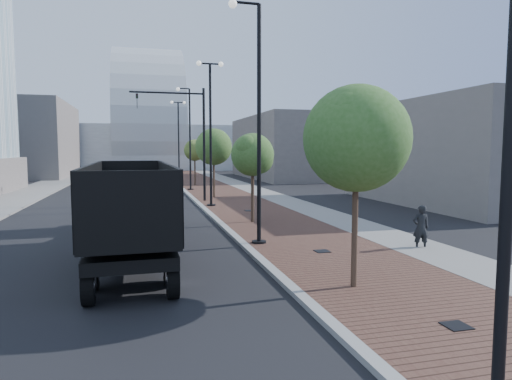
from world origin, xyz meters
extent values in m
plane|color=black|center=(0.00, 0.00, 0.00)|extent=(220.00, 220.00, 0.00)
cube|color=#4C2D23|center=(3.50, 40.00, 0.06)|extent=(7.00, 140.00, 0.12)
cube|color=slate|center=(6.20, 40.00, 0.07)|extent=(2.40, 140.00, 0.13)
cube|color=gray|center=(0.00, 40.00, 0.07)|extent=(0.30, 140.00, 0.14)
cube|color=slate|center=(-13.00, 40.00, 0.06)|extent=(4.00, 140.00, 0.12)
cube|color=black|center=(-4.23, 15.38, 1.61)|extent=(2.40, 2.50, 2.47)
cube|color=black|center=(-4.25, 16.88, 0.81)|extent=(2.28, 0.50, 1.23)
cube|color=black|center=(-4.21, 13.88, 1.00)|extent=(2.38, 0.79, 0.47)
cube|color=black|center=(-4.14, 8.38, 1.00)|extent=(2.39, 8.75, 0.33)
cube|color=black|center=(-4.14, 8.38, 1.37)|extent=(2.48, 8.75, 0.11)
cube|color=black|center=(-5.33, 8.37, 2.32)|extent=(0.23, 8.72, 1.90)
cube|color=black|center=(-2.96, 8.40, 2.32)|extent=(0.23, 8.72, 1.90)
cube|color=black|center=(-4.08, 3.85, 2.32)|extent=(2.37, 0.14, 1.90)
cube|color=black|center=(-4.20, 12.92, 2.32)|extent=(2.37, 0.14, 1.90)
cylinder|color=black|center=(-5.22, 14.77, 0.52)|extent=(0.30, 1.05, 1.04)
cylinder|color=silver|center=(-5.22, 14.77, 0.52)|extent=(0.33, 0.57, 0.57)
cylinder|color=black|center=(-3.23, 14.80, 0.52)|extent=(0.30, 1.05, 1.04)
cylinder|color=silver|center=(-3.23, 14.80, 0.52)|extent=(0.33, 0.57, 0.57)
cylinder|color=black|center=(-5.24, 16.37, 0.52)|extent=(0.30, 1.05, 1.04)
cylinder|color=silver|center=(-5.24, 16.37, 0.52)|extent=(0.33, 0.57, 0.57)
cylinder|color=black|center=(-3.25, 16.40, 0.52)|extent=(0.30, 1.05, 1.04)
cylinder|color=silver|center=(-3.25, 16.40, 0.52)|extent=(0.33, 0.57, 0.57)
cylinder|color=black|center=(-5.09, 4.57, 0.52)|extent=(0.30, 1.05, 1.04)
cylinder|color=silver|center=(-5.09, 4.57, 0.52)|extent=(0.33, 0.57, 0.57)
cylinder|color=black|center=(-3.10, 4.60, 0.52)|extent=(0.30, 1.05, 1.04)
cylinder|color=silver|center=(-3.10, 4.60, 0.52)|extent=(0.33, 0.57, 0.57)
cylinder|color=black|center=(-5.10, 5.77, 0.52)|extent=(0.30, 1.05, 1.04)
cylinder|color=silver|center=(-5.10, 5.77, 0.52)|extent=(0.33, 0.57, 0.57)
cylinder|color=black|center=(-3.11, 5.80, 0.52)|extent=(0.30, 1.05, 1.04)
cylinder|color=silver|center=(-3.11, 5.80, 0.52)|extent=(0.33, 0.57, 0.57)
cylinder|color=black|center=(-5.18, 11.57, 0.52)|extent=(0.30, 1.05, 1.04)
cylinder|color=silver|center=(-5.18, 11.57, 0.52)|extent=(0.33, 0.57, 0.57)
cylinder|color=black|center=(-3.19, 11.60, 0.52)|extent=(0.30, 1.05, 1.04)
cylinder|color=silver|center=(-3.19, 11.60, 0.52)|extent=(0.33, 0.57, 0.57)
cylinder|color=black|center=(-5.19, 12.77, 0.52)|extent=(0.30, 1.05, 1.04)
cylinder|color=silver|center=(-5.19, 12.77, 0.52)|extent=(0.33, 0.57, 0.57)
cylinder|color=black|center=(-3.20, 12.80, 0.52)|extent=(0.30, 1.05, 1.04)
cylinder|color=silver|center=(-3.20, 12.80, 0.52)|extent=(0.33, 0.57, 0.57)
imported|color=white|center=(-4.86, 12.47, 0.66)|extent=(2.13, 4.19, 1.32)
imported|color=black|center=(-6.68, 42.83, 0.72)|extent=(3.36, 5.53, 1.43)
imported|color=black|center=(-2.65, 49.47, 0.77)|extent=(3.20, 5.63, 1.54)
imported|color=black|center=(6.24, 7.78, 0.84)|extent=(0.69, 0.54, 1.69)
cylinder|color=black|center=(0.60, 10.00, 0.10)|extent=(0.56, 0.56, 0.20)
cylinder|color=black|center=(0.60, 10.00, 4.62)|extent=(0.16, 0.16, 9.00)
cylinder|color=black|center=(0.10, 10.00, 9.12)|extent=(1.00, 0.10, 0.10)
sphere|color=silver|center=(-0.40, 10.00, 9.05)|extent=(0.32, 0.32, 0.32)
cylinder|color=black|center=(0.60, 22.00, 0.10)|extent=(0.56, 0.56, 0.20)
cylinder|color=black|center=(0.60, 22.00, 4.62)|extent=(0.16, 0.16, 9.00)
cylinder|color=black|center=(0.60, 22.00, 9.12)|extent=(1.40, 0.10, 0.10)
sphere|color=silver|center=(-0.10, 22.00, 9.12)|extent=(0.32, 0.32, 0.32)
sphere|color=silver|center=(1.30, 22.00, 9.12)|extent=(0.32, 0.32, 0.32)
cylinder|color=black|center=(0.60, 34.00, 0.10)|extent=(0.56, 0.56, 0.20)
cylinder|color=black|center=(0.60, 34.00, 4.62)|extent=(0.16, 0.16, 9.00)
cylinder|color=black|center=(0.10, 34.00, 9.12)|extent=(1.00, 0.10, 0.10)
sphere|color=silver|center=(-0.40, 34.00, 9.05)|extent=(0.32, 0.32, 0.32)
cylinder|color=black|center=(0.60, 46.00, 0.10)|extent=(0.56, 0.56, 0.20)
cylinder|color=black|center=(0.60, 46.00, 4.62)|extent=(0.16, 0.16, 9.00)
cylinder|color=black|center=(0.60, 46.00, 9.12)|extent=(1.40, 0.10, 0.10)
sphere|color=silver|center=(-0.10, 46.00, 9.12)|extent=(0.32, 0.32, 0.32)
sphere|color=silver|center=(1.30, 46.00, 9.12)|extent=(0.32, 0.32, 0.32)
cylinder|color=black|center=(0.60, 25.00, 4.00)|extent=(0.18, 0.18, 8.00)
cylinder|color=black|center=(-1.90, 25.00, 7.60)|extent=(5.00, 0.12, 0.12)
imported|color=black|center=(-3.90, 25.00, 7.00)|extent=(0.16, 0.20, 1.00)
cylinder|color=#382619|center=(1.60, 4.00, 1.88)|extent=(0.16, 0.16, 3.75)
sphere|color=#315D20|center=(1.60, 4.00, 4.02)|extent=(2.77, 2.77, 2.77)
sphere|color=#315D20|center=(2.00, 4.30, 3.75)|extent=(1.94, 1.94, 1.94)
sphere|color=#315D20|center=(1.30, 3.70, 4.40)|extent=(1.66, 1.66, 1.66)
cylinder|color=#382619|center=(1.60, 15.00, 1.63)|extent=(0.16, 0.16, 3.25)
sphere|color=#31591E|center=(1.60, 15.00, 3.48)|extent=(2.14, 2.14, 2.14)
sphere|color=#31591E|center=(2.00, 15.30, 3.25)|extent=(1.50, 1.50, 1.50)
sphere|color=#31591E|center=(1.30, 14.70, 3.81)|extent=(1.28, 1.28, 1.28)
cylinder|color=#382619|center=(1.60, 27.00, 1.84)|extent=(0.16, 0.16, 3.68)
sphere|color=#33581E|center=(1.60, 27.00, 3.94)|extent=(2.77, 2.77, 2.77)
sphere|color=#33581E|center=(2.00, 27.30, 3.68)|extent=(1.94, 1.94, 1.94)
sphere|color=#33581E|center=(1.30, 26.70, 4.31)|extent=(1.66, 1.66, 1.66)
cylinder|color=#382619|center=(1.60, 39.00, 1.71)|extent=(0.16, 0.16, 3.43)
sphere|color=#44581E|center=(1.60, 39.00, 3.67)|extent=(2.17, 2.17, 2.17)
sphere|color=#44581E|center=(2.00, 39.30, 3.43)|extent=(1.52, 1.52, 1.52)
sphere|color=#44581E|center=(1.30, 38.70, 4.02)|extent=(1.30, 1.30, 1.30)
cube|color=#A2A9AC|center=(-2.00, 85.00, 4.00)|extent=(50.00, 28.00, 8.00)
cube|color=slate|center=(-20.00, 60.00, 5.00)|extent=(14.00, 20.00, 10.00)
cube|color=#5D5754|center=(16.00, 50.00, 4.00)|extent=(12.00, 22.00, 8.00)
cube|color=#67605C|center=(18.00, 20.00, 3.50)|extent=(10.00, 16.00, 7.00)
cube|color=black|center=(2.40, 1.00, 0.13)|extent=(0.50, 0.50, 0.02)
cube|color=black|center=(2.40, 8.00, 0.13)|extent=(0.50, 0.50, 0.02)
cube|color=black|center=(2.40, 19.00, 0.13)|extent=(0.50, 0.50, 0.02)
camera|label=1|loc=(-3.83, -6.59, 3.74)|focal=31.45mm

